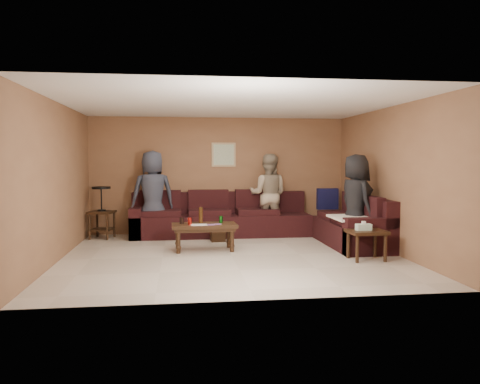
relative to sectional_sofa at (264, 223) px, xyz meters
The scene contains 10 objects.
room 2.18m from the sectional_sofa, 118.22° to the right, with size 5.60×5.50×2.50m.
sectional_sofa is the anchor object (origin of this frame).
coffee_table 1.61m from the sectional_sofa, 140.82° to the right, with size 1.15×0.60×0.75m.
end_table_left 3.28m from the sectional_sofa, behind, with size 0.56×0.56×1.05m.
side_table_right 2.48m from the sectional_sofa, 59.21° to the right, with size 0.60×0.49×0.62m.
waste_bin 0.95m from the sectional_sofa, behind, with size 0.27×0.27×0.33m, color #311D10.
wall_art 1.82m from the sectional_sofa, 126.63° to the left, with size 0.52×0.04×0.52m.
person_left 2.32m from the sectional_sofa, 168.70° to the left, with size 0.87×0.57×1.78m, color #2F3442.
person_middle 0.80m from the sectional_sofa, 70.78° to the left, with size 0.83×0.65×1.72m, color tan.
person_right 1.93m from the sectional_sofa, 37.69° to the right, with size 0.83×0.54×1.69m, color black.
Camera 1 is at (-0.83, -7.64, 1.60)m, focal length 35.00 mm.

